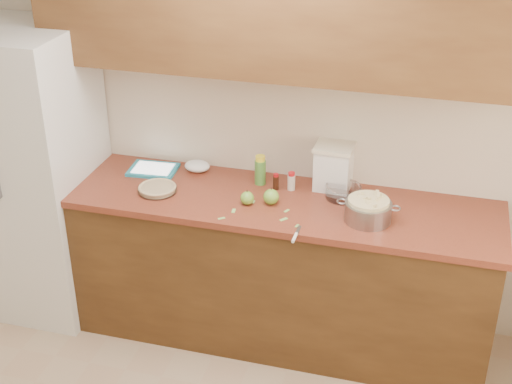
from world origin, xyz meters
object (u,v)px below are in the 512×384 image
(pie, at_px, (157,189))
(tablet, at_px, (153,170))
(colander, at_px, (368,210))
(flour_canister, at_px, (334,166))

(pie, relative_size, tablet, 0.76)
(colander, xyz_separation_m, flour_canister, (-0.24, 0.34, 0.07))
(flour_canister, height_order, tablet, flour_canister)
(flour_canister, relative_size, tablet, 0.90)
(pie, xyz_separation_m, tablet, (-0.13, 0.24, -0.01))
(tablet, bearing_deg, pie, -66.57)
(pie, distance_m, tablet, 0.27)
(pie, height_order, flour_canister, flour_canister)
(flour_canister, xyz_separation_m, tablet, (-1.09, -0.08, -0.13))
(flour_canister, bearing_deg, tablet, -175.55)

